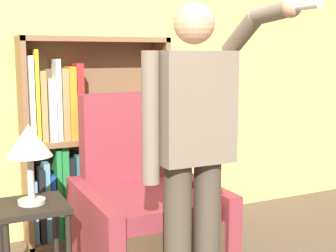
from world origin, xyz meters
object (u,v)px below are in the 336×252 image
armchair (144,217)px  table_lamp (29,144)px  person_standing (194,147)px  bookcase (79,143)px  side_table (33,221)px

armchair → table_lamp: size_ratio=2.47×
armchair → person_standing: (-0.02, -0.73, 0.63)m
armchair → table_lamp: bearing=-176.6°
armchair → table_lamp: (-0.75, -0.04, 0.59)m
person_standing → bookcase: bearing=99.0°
person_standing → side_table: size_ratio=2.97×
armchair → side_table: bearing=-176.6°
armchair → person_standing: 0.97m
armchair → side_table: (-0.75, -0.04, 0.11)m
side_table → bookcase: bearing=56.7°
armchair → person_standing: size_ratio=0.69×
table_lamp → bookcase: bearing=56.7°
bookcase → table_lamp: 0.94m
side_table → armchair: bearing=3.4°
person_standing → side_table: person_standing is taller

